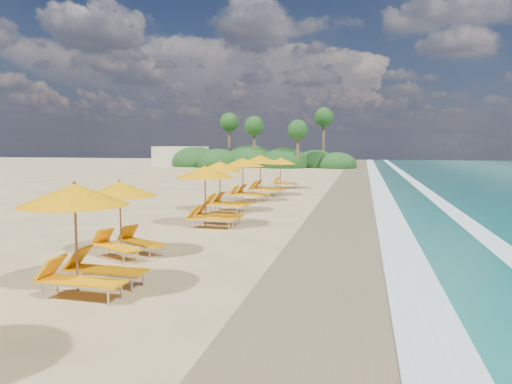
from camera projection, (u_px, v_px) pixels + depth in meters
name	position (u px, v px, depth m)	size (l,w,h in m)	color
ground	(256.00, 221.00, 20.29)	(160.00, 160.00, 0.00)	#D1B57A
wet_sand	(353.00, 224.00, 19.43)	(4.00, 160.00, 0.01)	olive
surf_foam	(424.00, 226.00, 18.85)	(4.00, 160.00, 0.01)	white
station_1	(83.00, 230.00, 10.40)	(2.66, 2.48, 2.41)	olive
station_2	(124.00, 213.00, 13.85)	(2.91, 2.91, 2.18)	olive
station_3	(210.00, 192.00, 18.78)	(2.63, 2.44, 2.41)	olive
station_4	(224.00, 183.00, 22.85)	(2.90, 2.77, 2.43)	olive
station_5	(246.00, 176.00, 27.13)	(3.00, 2.88, 2.47)	olive
station_6	(263.00, 172.00, 30.09)	(2.95, 2.77, 2.57)	olive
station_7	(283.00, 171.00, 35.01)	(2.82, 2.74, 2.25)	olive
treeline	(257.00, 160.00, 66.55)	(25.80, 8.80, 9.74)	#163D14
beach_building	(181.00, 156.00, 71.52)	(7.00, 5.00, 2.80)	beige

